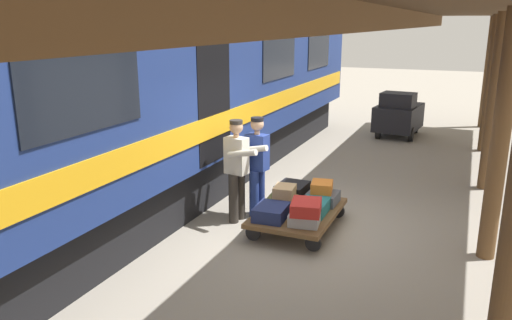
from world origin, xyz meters
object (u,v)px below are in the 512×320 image
object	(u,v)px
suitcase_tan_vintage	(285,191)
suitcase_red_plastic	(306,207)
suitcase_navy_fabric	(271,212)
suitcase_teal_softside	(314,207)
suitcase_gray_aluminum	(305,218)
suitcase_slate_roller	(323,198)
baggage_tug	(398,115)
train_car	(138,90)
porter_in_overalls	(256,163)
suitcase_black_hardshell	(292,191)
porter_by_door	(238,167)
suitcase_orange_carryall	(322,187)
suitcase_olive_duffel	(282,202)
luggage_cart	(298,213)

from	to	relation	value
suitcase_tan_vintage	suitcase_red_plastic	size ratio (longest dim) A/B	0.76
suitcase_navy_fabric	suitcase_teal_softside	world-z (taller)	suitcase_navy_fabric
suitcase_teal_softside	suitcase_gray_aluminum	size ratio (longest dim) A/B	1.35
suitcase_slate_roller	baggage_tug	distance (m)	7.12
suitcase_gray_aluminum	baggage_tug	xyz separation A→B (m)	(-0.22, -8.08, 0.23)
train_car	porter_in_overalls	size ratio (longest dim) A/B	10.00
suitcase_black_hardshell	suitcase_red_plastic	bearing A→B (deg)	119.21
suitcase_gray_aluminum	porter_by_door	distance (m)	1.45
suitcase_orange_carryall	suitcase_black_hardshell	bearing A→B (deg)	0.73
suitcase_slate_roller	suitcase_tan_vintage	xyz separation A→B (m)	(0.50, 0.47, 0.19)
suitcase_gray_aluminum	suitcase_orange_carryall	xyz separation A→B (m)	(0.02, -0.98, 0.18)
suitcase_navy_fabric	suitcase_olive_duffel	world-z (taller)	suitcase_navy_fabric
luggage_cart	suitcase_red_plastic	bearing A→B (deg)	119.66
suitcase_red_plastic	suitcase_orange_carryall	bearing A→B (deg)	-87.26
suitcase_teal_softside	porter_in_overalls	world-z (taller)	porter_in_overalls
suitcase_teal_softside	train_car	bearing A→B (deg)	-1.46
suitcase_black_hardshell	suitcase_orange_carryall	bearing A→B (deg)	-179.27
luggage_cart	suitcase_slate_roller	size ratio (longest dim) A/B	3.64
suitcase_orange_carryall	porter_in_overalls	distance (m)	1.16
train_car	baggage_tug	bearing A→B (deg)	-114.87
train_car	porter_in_overalls	bearing A→B (deg)	-174.93
suitcase_teal_softside	suitcase_navy_fabric	bearing A→B (deg)	42.36
suitcase_black_hardshell	luggage_cart	bearing A→B (deg)	118.74
suitcase_gray_aluminum	suitcase_teal_softside	bearing A→B (deg)	-90.00
suitcase_olive_duffel	baggage_tug	xyz separation A→B (m)	(-0.75, -7.60, 0.22)
train_car	suitcase_tan_vintage	world-z (taller)	train_car
suitcase_navy_fabric	suitcase_gray_aluminum	world-z (taller)	suitcase_navy_fabric
suitcase_black_hardshell	porter_in_overalls	size ratio (longest dim) A/B	0.32
train_car	luggage_cart	bearing A→B (deg)	178.41
suitcase_gray_aluminum	suitcase_tan_vintage	size ratio (longest dim) A/B	1.15
suitcase_navy_fabric	suitcase_tan_vintage	bearing A→B (deg)	-93.35
suitcase_teal_softside	baggage_tug	world-z (taller)	baggage_tug
suitcase_black_hardshell	suitcase_slate_roller	size ratio (longest dim) A/B	1.14
suitcase_olive_duffel	porter_by_door	bearing A→B (deg)	5.89
luggage_cart	suitcase_teal_softside	xyz separation A→B (m)	(-0.27, 0.00, 0.14)
train_car	suitcase_red_plastic	bearing A→B (deg)	169.78
train_car	suitcase_slate_roller	world-z (taller)	train_car
luggage_cart	suitcase_teal_softside	size ratio (longest dim) A/B	2.91
suitcase_teal_softside	suitcase_tan_vintage	xyz separation A→B (m)	(0.50, -0.02, 0.19)
train_car	porter_in_overalls	world-z (taller)	train_car
luggage_cart	suitcase_orange_carryall	xyz separation A→B (m)	(-0.24, -0.49, 0.32)
baggage_tug	suitcase_navy_fabric	bearing A→B (deg)	84.70
suitcase_olive_duffel	suitcase_gray_aluminum	xyz separation A→B (m)	(-0.53, 0.49, -0.01)
suitcase_gray_aluminum	suitcase_tan_vintage	world-z (taller)	suitcase_tan_vintage
suitcase_tan_vintage	porter_by_door	bearing A→B (deg)	6.94
suitcase_slate_roller	porter_by_door	size ratio (longest dim) A/B	0.28
suitcase_navy_fabric	suitcase_gray_aluminum	distance (m)	0.53
suitcase_tan_vintage	suitcase_red_plastic	bearing A→B (deg)	134.97
suitcase_red_plastic	baggage_tug	distance (m)	8.11
suitcase_olive_duffel	suitcase_black_hardshell	bearing A→B (deg)	-90.00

